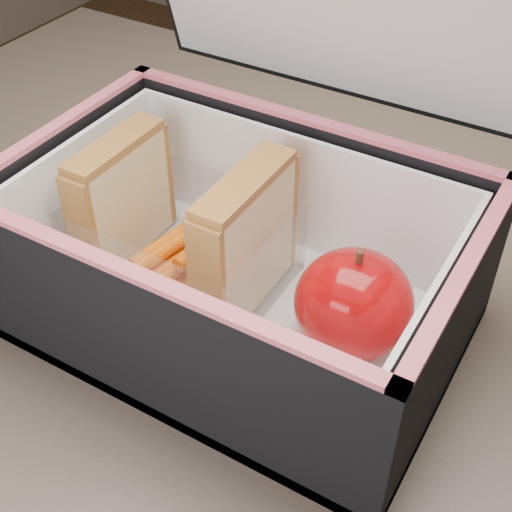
# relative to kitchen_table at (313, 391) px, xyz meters

# --- Properties ---
(kitchen_table) EXTENTS (1.20, 0.80, 0.75)m
(kitchen_table) POSITION_rel_kitchen_table_xyz_m (0.00, 0.00, 0.00)
(kitchen_table) COLOR brown
(kitchen_table) RESTS_ON ground
(lunch_bag) EXTENTS (0.33, 0.28, 0.33)m
(lunch_bag) POSITION_rel_kitchen_table_xyz_m (-0.06, -0.03, 0.16)
(lunch_bag) COLOR black
(lunch_bag) RESTS_ON kitchen_table
(plastic_tub) EXTENTS (0.16, 0.12, 0.07)m
(plastic_tub) POSITION_rel_kitchen_table_xyz_m (-0.11, -0.02, 0.14)
(plastic_tub) COLOR white
(plastic_tub) RESTS_ON lunch_bag
(sandwich_left) EXTENTS (0.03, 0.10, 0.11)m
(sandwich_left) POSITION_rel_kitchen_table_xyz_m (-0.17, -0.02, 0.16)
(sandwich_left) COLOR tan
(sandwich_left) RESTS_ON plastic_tub
(sandwich_right) EXTENTS (0.03, 0.10, 0.11)m
(sandwich_right) POSITION_rel_kitchen_table_xyz_m (-0.06, -0.02, 0.16)
(sandwich_right) COLOR tan
(sandwich_right) RESTS_ON plastic_tub
(carrot_sticks) EXTENTS (0.05, 0.15, 0.03)m
(carrot_sticks) POSITION_rel_kitchen_table_xyz_m (-0.11, -0.03, 0.12)
(carrot_sticks) COLOR #D35610
(carrot_sticks) RESTS_ON plastic_tub
(paper_napkin) EXTENTS (0.10, 0.10, 0.01)m
(paper_napkin) POSITION_rel_kitchen_table_xyz_m (0.03, -0.02, 0.11)
(paper_napkin) COLOR white
(paper_napkin) RESTS_ON lunch_bag
(red_apple) EXTENTS (0.11, 0.11, 0.09)m
(red_apple) POSITION_rel_kitchen_table_xyz_m (0.04, -0.03, 0.15)
(red_apple) COLOR #7F0705
(red_apple) RESTS_ON paper_napkin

